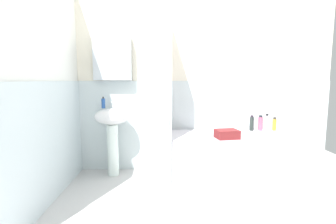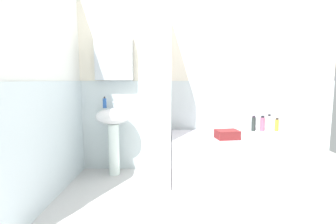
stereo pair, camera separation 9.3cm
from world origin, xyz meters
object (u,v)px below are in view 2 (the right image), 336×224
at_px(soap_dispenser, 105,103).
at_px(body_wash_bottle, 254,124).
at_px(sink, 113,126).
at_px(conditioner_bottle, 269,123).
at_px(shampoo_bottle, 262,124).
at_px(bathtub, 232,157).
at_px(towel_folded, 227,134).
at_px(lotion_bottle, 277,125).

height_order(soap_dispenser, body_wash_bottle, soap_dispenser).
relative_size(sink, soap_dispenser, 5.87).
xyz_separation_m(conditioner_bottle, shampoo_bottle, (-0.09, -0.02, -0.01)).
bearing_deg(bathtub, conditioner_bottle, 26.85).
bearing_deg(sink, body_wash_bottle, 2.93).
height_order(sink, shampoo_bottle, sink).
relative_size(conditioner_bottle, shampoo_bottle, 1.08).
relative_size(shampoo_bottle, towel_folded, 0.80).
xyz_separation_m(sink, body_wash_bottle, (1.80, 0.09, 0.02)).
xyz_separation_m(soap_dispenser, conditioner_bottle, (2.13, 0.05, -0.27)).
bearing_deg(shampoo_bottle, conditioner_bottle, 13.97).
bearing_deg(towel_folded, shampoo_bottle, 38.46).
relative_size(soap_dispenser, shampoo_bottle, 0.73).
xyz_separation_m(bathtub, towel_folded, (-0.11, -0.19, 0.33)).
relative_size(bathtub, conditioner_bottle, 6.77).
bearing_deg(soap_dispenser, bathtub, -8.01).
distance_m(sink, body_wash_bottle, 1.80).
bearing_deg(soap_dispenser, body_wash_bottle, 0.68).
height_order(sink, conditioner_bottle, sink).
xyz_separation_m(conditioner_bottle, towel_folded, (-0.65, -0.46, -0.05)).
distance_m(shampoo_bottle, body_wash_bottle, 0.12).
bearing_deg(shampoo_bottle, bathtub, -150.75).
xyz_separation_m(lotion_bottle, body_wash_bottle, (-0.30, -0.00, 0.01)).
distance_m(conditioner_bottle, body_wash_bottle, 0.21).
xyz_separation_m(shampoo_bottle, towel_folded, (-0.55, -0.44, -0.05)).
relative_size(lotion_bottle, body_wash_bottle, 0.86).
bearing_deg(towel_folded, bathtub, 60.74).
distance_m(soap_dispenser, conditioner_bottle, 2.14).
bearing_deg(towel_folded, sink, 165.89).
height_order(lotion_bottle, conditioner_bottle, conditioner_bottle).
bearing_deg(lotion_bottle, sink, -177.48).
bearing_deg(soap_dispenser, conditioner_bottle, 1.35).
distance_m(bathtub, lotion_bottle, 0.77).
xyz_separation_m(soap_dispenser, bathtub, (1.59, -0.22, -0.64)).
relative_size(shampoo_bottle, body_wash_bottle, 0.99).
bearing_deg(body_wash_bottle, shampoo_bottle, 2.09).
xyz_separation_m(soap_dispenser, lotion_bottle, (2.22, 0.02, -0.29)).
relative_size(soap_dispenser, towel_folded, 0.59).
bearing_deg(bathtub, lotion_bottle, 21.33).
bearing_deg(sink, bathtub, -5.98).
xyz_separation_m(bathtub, lotion_bottle, (0.63, 0.25, 0.36)).
distance_m(conditioner_bottle, towel_folded, 0.80).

